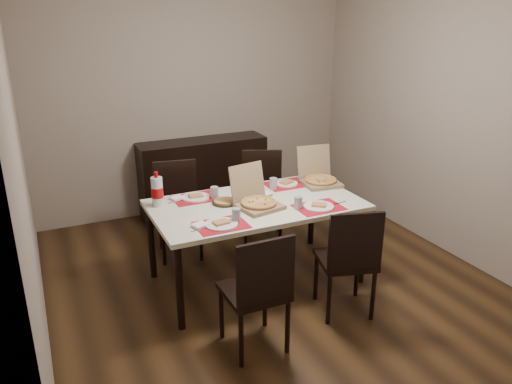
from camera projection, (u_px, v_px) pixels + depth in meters
ground at (269, 279)px, 4.60m from camera, size 3.80×4.00×0.02m
room_walls at (249, 82)px, 4.37m from camera, size 3.84×4.02×2.62m
sideboard at (203, 177)px, 5.95m from camera, size 1.50×0.40×0.90m
dining_table at (256, 210)px, 4.35m from camera, size 1.80×1.00×0.75m
chair_near_left at (258, 289)px, 3.45m from camera, size 0.42×0.42×0.93m
chair_near_right at (349, 257)px, 3.88m from camera, size 0.52×0.52×0.93m
chair_far_left at (178, 204)px, 4.94m from camera, size 0.49×0.49×0.93m
chair_far_right at (262, 191)px, 5.30m from camera, size 0.55×0.55×0.93m
setting_near_left at (223, 222)px, 3.88m from camera, size 0.45×0.30×0.11m
setting_near_right at (313, 205)px, 4.21m from camera, size 0.50×0.30×0.11m
setting_far_left at (198, 196)px, 4.42m from camera, size 0.46×0.30×0.11m
setting_far_right at (283, 184)px, 4.73m from camera, size 0.44×0.30×0.11m
napkin_loose at (255, 201)px, 4.34m from camera, size 0.16×0.15×0.02m
pizza_box_center at (257, 201)px, 4.22m from camera, size 0.41×0.43×0.34m
pizza_box_right at (319, 178)px, 4.78m from camera, size 0.38×0.41×0.34m
faina_plate at (225, 202)px, 4.31m from camera, size 0.23×0.23×0.03m
dip_bowl at (267, 194)px, 4.50m from camera, size 0.12×0.12×0.03m
soda_bottle at (157, 192)px, 4.22m from camera, size 0.10×0.10×0.30m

